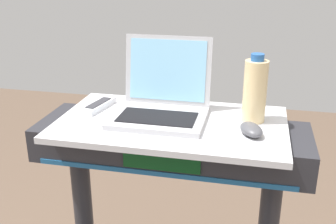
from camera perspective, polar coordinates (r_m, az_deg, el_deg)
The scene contains 5 objects.
desk_board at distance 1.34m, azimuth 0.47°, elevation -1.66°, with size 0.74×0.44×0.02m, color silver.
laptop at distance 1.36m, azimuth -0.87°, elevation 1.47°, with size 0.30×0.28×0.25m.
computer_mouse at distance 1.25m, azimuth 11.54°, elevation -2.41°, with size 0.06×0.10×0.03m, color #4C4C51.
water_bottle at distance 1.33m, azimuth 12.04°, elevation 2.98°, with size 0.08×0.08×0.22m.
tv_remote at distance 1.46m, azimuth -9.65°, elevation 0.89°, with size 0.08×0.17×0.02m.
Camera 1 is at (0.26, -0.51, 1.61)m, focal length 43.68 mm.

